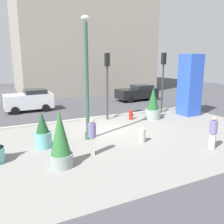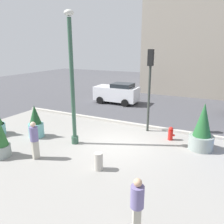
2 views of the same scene
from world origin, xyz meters
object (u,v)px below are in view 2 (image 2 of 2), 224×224
at_px(lamp_post, 72,83).
at_px(concrete_bollard, 98,161).
at_px(potted_plant_mid_plaza, 36,123).
at_px(pedestrian_by_curb, 137,204).
at_px(pedestrian_crossing, 34,138).
at_px(potted_plant_by_pillar, 202,130).
at_px(fire_hydrant, 171,134).
at_px(car_intersection, 117,93).
at_px(traffic_light_corner, 150,78).

height_order(lamp_post, concrete_bollard, lamp_post).
relative_size(potted_plant_mid_plaza, concrete_bollard, 2.44).
xyz_separation_m(pedestrian_by_curb, pedestrian_crossing, (-5.54, 1.96, 0.06)).
xyz_separation_m(potted_plant_by_pillar, concrete_bollard, (-3.53, -3.92, -0.62)).
xyz_separation_m(lamp_post, pedestrian_by_curb, (4.94, -4.11, -2.23)).
bearing_deg(potted_plant_mid_plaza, potted_plant_by_pillar, 15.91).
distance_m(potted_plant_mid_plaza, fire_hydrant, 7.42).
bearing_deg(pedestrian_crossing, potted_plant_mid_plaza, 133.84).
distance_m(lamp_post, potted_plant_by_pillar, 6.68).
bearing_deg(pedestrian_crossing, potted_plant_by_pillar, 33.52).
height_order(car_intersection, pedestrian_by_curb, car_intersection).
bearing_deg(traffic_light_corner, fire_hydrant, -26.62).
distance_m(lamp_post, fire_hydrant, 5.83).
height_order(lamp_post, car_intersection, lamp_post).
bearing_deg(car_intersection, lamp_post, -78.50).
relative_size(potted_plant_by_pillar, car_intersection, 0.60).
bearing_deg(potted_plant_by_pillar, potted_plant_mid_plaza, -164.09).
height_order(car_intersection, pedestrian_crossing, car_intersection).
relative_size(fire_hydrant, pedestrian_crossing, 0.43).
xyz_separation_m(potted_plant_by_pillar, car_intersection, (-7.77, 6.85, -0.07)).
relative_size(lamp_post, potted_plant_by_pillar, 2.76).
bearing_deg(traffic_light_corner, potted_plant_by_pillar, -22.16).
bearing_deg(car_intersection, pedestrian_by_curb, -62.71).
bearing_deg(pedestrian_by_curb, pedestrian_crossing, 160.55).
relative_size(concrete_bollard, pedestrian_by_curb, 0.45).
bearing_deg(pedestrian_by_curb, car_intersection, 117.29).
xyz_separation_m(traffic_light_corner, pedestrian_crossing, (-3.43, -5.60, -2.23)).
height_order(potted_plant_by_pillar, fire_hydrant, potted_plant_by_pillar).
xyz_separation_m(lamp_post, potted_plant_by_pillar, (5.94, 2.18, -2.16)).
bearing_deg(lamp_post, pedestrian_by_curb, -39.73).
bearing_deg(traffic_light_corner, car_intersection, 129.86).
distance_m(lamp_post, traffic_light_corner, 4.46).
bearing_deg(potted_plant_mid_plaza, pedestrian_crossing, -46.16).
bearing_deg(pedestrian_by_curb, traffic_light_corner, 105.67).
relative_size(potted_plant_by_pillar, fire_hydrant, 3.13).
relative_size(fire_hydrant, car_intersection, 0.19).
bearing_deg(car_intersection, potted_plant_mid_plaza, -93.88).
relative_size(lamp_post, concrete_bollard, 8.63).
xyz_separation_m(fire_hydrant, pedestrian_by_curb, (0.58, -6.79, 0.55)).
height_order(potted_plant_by_pillar, pedestrian_crossing, potted_plant_by_pillar).
bearing_deg(fire_hydrant, traffic_light_corner, 153.38).
xyz_separation_m(lamp_post, concrete_bollard, (2.41, -1.73, -2.78)).
bearing_deg(traffic_light_corner, pedestrian_crossing, -121.46).
xyz_separation_m(lamp_post, pedestrian_crossing, (-0.60, -2.15, -2.18)).
distance_m(potted_plant_mid_plaza, potted_plant_by_pillar, 8.74).
distance_m(potted_plant_mid_plaza, traffic_light_corner, 6.87).
bearing_deg(potted_plant_mid_plaza, traffic_light_corner, 34.72).
bearing_deg(pedestrian_by_curb, concrete_bollard, 136.86).
height_order(concrete_bollard, pedestrian_by_curb, pedestrian_by_curb).
distance_m(concrete_bollard, pedestrian_by_curb, 3.51).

